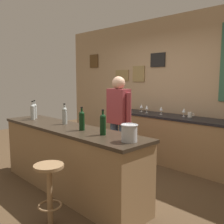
% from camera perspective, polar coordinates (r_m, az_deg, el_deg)
% --- Properties ---
extents(ground_plane, '(10.00, 10.00, 0.00)m').
position_cam_1_polar(ground_plane, '(4.08, -4.90, -15.37)').
color(ground_plane, '#4C3823').
extents(back_wall, '(6.00, 0.09, 2.80)m').
position_cam_1_polar(back_wall, '(5.27, 12.39, 5.54)').
color(back_wall, tan).
rests_on(back_wall, ground_plane).
extents(bar_counter, '(2.66, 0.60, 0.92)m').
position_cam_1_polar(bar_counter, '(3.69, -9.84, -10.32)').
color(bar_counter, olive).
rests_on(bar_counter, ground_plane).
extents(side_counter, '(2.54, 0.56, 0.90)m').
position_cam_1_polar(side_counter, '(4.88, 13.33, -6.08)').
color(side_counter, olive).
rests_on(side_counter, ground_plane).
extents(bartender, '(0.52, 0.21, 1.62)m').
position_cam_1_polar(bartender, '(4.12, 1.47, -1.50)').
color(bartender, '#384766').
rests_on(bartender, ground_plane).
extents(bar_stool, '(0.32, 0.32, 0.68)m').
position_cam_1_polar(bar_stool, '(2.91, -13.90, -15.50)').
color(bar_stool, olive).
rests_on(bar_stool, ground_plane).
extents(wine_bottle_a, '(0.07, 0.07, 0.31)m').
position_cam_1_polar(wine_bottle_a, '(4.43, -16.99, 0.36)').
color(wine_bottle_a, '#999E99').
rests_on(wine_bottle_a, bar_counter).
extents(wine_bottle_b, '(0.07, 0.07, 0.31)m').
position_cam_1_polar(wine_bottle_b, '(4.30, -17.39, 0.13)').
color(wine_bottle_b, '#999E99').
rests_on(wine_bottle_b, bar_counter).
extents(wine_bottle_c, '(0.07, 0.07, 0.31)m').
position_cam_1_polar(wine_bottle_c, '(3.77, -10.61, -0.66)').
color(wine_bottle_c, '#999E99').
rests_on(wine_bottle_c, bar_counter).
extents(wine_bottle_d, '(0.07, 0.07, 0.31)m').
position_cam_1_polar(wine_bottle_d, '(3.30, -6.79, -1.77)').
color(wine_bottle_d, black).
rests_on(wine_bottle_d, bar_counter).
extents(wine_bottle_e, '(0.07, 0.07, 0.31)m').
position_cam_1_polar(wine_bottle_e, '(3.01, -2.06, -2.62)').
color(wine_bottle_e, black).
rests_on(wine_bottle_e, bar_counter).
extents(ice_bucket, '(0.19, 0.19, 0.19)m').
position_cam_1_polar(ice_bucket, '(2.71, 3.91, -4.62)').
color(ice_bucket, '#B7BABF').
rests_on(ice_bucket, bar_counter).
extents(wine_glass_a, '(0.07, 0.07, 0.16)m').
position_cam_1_polar(wine_glass_a, '(5.28, 6.62, 1.27)').
color(wine_glass_a, silver).
rests_on(wine_glass_a, side_counter).
extents(wine_glass_b, '(0.07, 0.07, 0.16)m').
position_cam_1_polar(wine_glass_b, '(5.08, 7.84, 1.00)').
color(wine_glass_b, silver).
rests_on(wine_glass_b, side_counter).
extents(wine_glass_c, '(0.07, 0.07, 0.16)m').
position_cam_1_polar(wine_glass_c, '(4.93, 11.00, 0.73)').
color(wine_glass_c, silver).
rests_on(wine_glass_c, side_counter).
extents(wine_glass_d, '(0.07, 0.07, 0.16)m').
position_cam_1_polar(wine_glass_d, '(4.74, 15.86, 0.30)').
color(wine_glass_d, silver).
rests_on(wine_glass_d, side_counter).
extents(coffee_mug, '(0.13, 0.08, 0.09)m').
position_cam_1_polar(coffee_mug, '(4.70, 17.15, -0.58)').
color(coffee_mug, silver).
rests_on(coffee_mug, side_counter).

